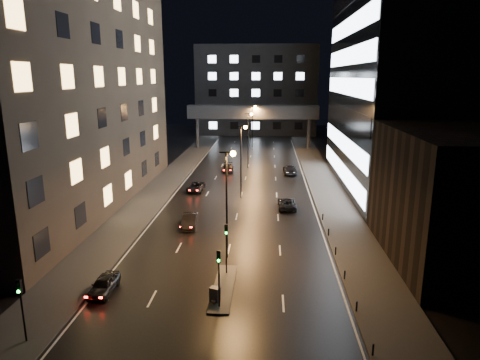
{
  "coord_description": "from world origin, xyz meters",
  "views": [
    {
      "loc": [
        3.71,
        -29.06,
        16.57
      ],
      "look_at": [
        0.25,
        22.33,
        4.0
      ],
      "focal_mm": 32.0,
      "sensor_mm": 36.0,
      "label": 1
    }
  ],
  "objects_px": {
    "car_away_b": "(189,221)",
    "car_toward_a": "(287,203)",
    "car_away_d": "(228,168)",
    "utility_cabinet": "(215,294)",
    "car_toward_b": "(290,169)",
    "car_away_c": "(196,187)",
    "car_away_a": "(104,285)"
  },
  "relations": [
    {
      "from": "car_away_b",
      "to": "car_toward_a",
      "type": "bearing_deg",
      "value": 28.26
    },
    {
      "from": "car_away_d",
      "to": "car_toward_a",
      "type": "bearing_deg",
      "value": -70.67
    },
    {
      "from": "utility_cabinet",
      "to": "car_toward_a",
      "type": "bearing_deg",
      "value": 94.43
    },
    {
      "from": "car_away_d",
      "to": "car_toward_b",
      "type": "height_order",
      "value": "car_toward_b"
    },
    {
      "from": "car_toward_a",
      "to": "utility_cabinet",
      "type": "xyz_separation_m",
      "value": [
        -6.3,
        -24.04,
        0.03
      ]
    },
    {
      "from": "car_away_c",
      "to": "car_toward_a",
      "type": "relative_size",
      "value": 0.96
    },
    {
      "from": "car_away_c",
      "to": "car_away_d",
      "type": "relative_size",
      "value": 1.02
    },
    {
      "from": "car_away_d",
      "to": "utility_cabinet",
      "type": "height_order",
      "value": "car_away_d"
    },
    {
      "from": "car_away_a",
      "to": "utility_cabinet",
      "type": "height_order",
      "value": "car_away_a"
    },
    {
      "from": "car_away_c",
      "to": "car_toward_b",
      "type": "distance_m",
      "value": 19.17
    },
    {
      "from": "car_away_a",
      "to": "car_away_b",
      "type": "relative_size",
      "value": 0.88
    },
    {
      "from": "car_away_c",
      "to": "car_toward_a",
      "type": "distance_m",
      "value": 15.02
    },
    {
      "from": "car_away_a",
      "to": "car_toward_a",
      "type": "height_order",
      "value": "car_away_a"
    },
    {
      "from": "car_away_a",
      "to": "utility_cabinet",
      "type": "bearing_deg",
      "value": -5.5
    },
    {
      "from": "car_away_b",
      "to": "car_away_c",
      "type": "relative_size",
      "value": 0.96
    },
    {
      "from": "car_away_a",
      "to": "car_toward_a",
      "type": "distance_m",
      "value": 27.6
    },
    {
      "from": "car_away_a",
      "to": "car_away_b",
      "type": "xyz_separation_m",
      "value": [
        3.95,
        15.33,
        0.06
      ]
    },
    {
      "from": "car_away_b",
      "to": "car_away_c",
      "type": "bearing_deg",
      "value": 90.66
    },
    {
      "from": "car_away_a",
      "to": "utility_cabinet",
      "type": "relative_size",
      "value": 3.57
    },
    {
      "from": "car_toward_a",
      "to": "car_toward_b",
      "type": "bearing_deg",
      "value": -95.21
    },
    {
      "from": "car_away_a",
      "to": "car_away_b",
      "type": "distance_m",
      "value": 15.83
    },
    {
      "from": "car_away_a",
      "to": "car_toward_a",
      "type": "relative_size",
      "value": 0.82
    },
    {
      "from": "utility_cabinet",
      "to": "car_toward_b",
      "type": "bearing_deg",
      "value": 99.35
    },
    {
      "from": "car_toward_a",
      "to": "car_away_b",
      "type": "bearing_deg",
      "value": 32.98
    },
    {
      "from": "car_away_d",
      "to": "car_toward_b",
      "type": "relative_size",
      "value": 0.84
    },
    {
      "from": "car_away_c",
      "to": "car_away_d",
      "type": "xyz_separation_m",
      "value": [
        3.53,
        13.59,
        0.02
      ]
    },
    {
      "from": "car_toward_a",
      "to": "car_away_c",
      "type": "bearing_deg",
      "value": -31.05
    },
    {
      "from": "car_away_b",
      "to": "utility_cabinet",
      "type": "relative_size",
      "value": 4.05
    },
    {
      "from": "car_away_c",
      "to": "car_toward_b",
      "type": "height_order",
      "value": "car_toward_b"
    },
    {
      "from": "car_away_c",
      "to": "utility_cabinet",
      "type": "bearing_deg",
      "value": -75.0
    },
    {
      "from": "car_toward_a",
      "to": "car_away_a",
      "type": "bearing_deg",
      "value": 55.11
    },
    {
      "from": "car_toward_a",
      "to": "car_toward_b",
      "type": "relative_size",
      "value": 0.89
    }
  ]
}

